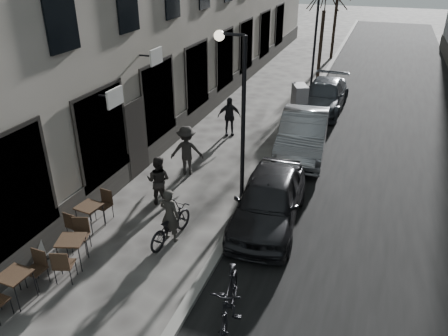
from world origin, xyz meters
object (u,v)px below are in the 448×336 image
Objects in this scene: moped at (229,301)px; utility_cabinet at (299,101)px; car_near at (269,200)px; streetlamp_near at (238,104)px; car_mid at (303,133)px; bistro_set_c at (90,215)px; car_far at (324,96)px; pedestrian_near at (159,181)px; pedestrian_mid at (187,151)px; bistro_set_b at (72,249)px; streetlamp_far at (312,33)px; bicycle at (170,225)px; sign_board at (30,248)px; bistro_set_a at (17,285)px; pedestrian_far at (229,116)px.

utility_cabinet is at bearing 85.31° from moped.
car_near is at bearing 83.31° from moped.
streetlamp_near is 1.07× the size of car_mid.
car_far reaches higher than bistro_set_c.
car_mid is (3.37, 5.13, 0.01)m from pedestrian_near.
bistro_set_c is 4.13m from pedestrian_mid.
streetlamp_far is at bearing 61.99° from bistro_set_b.
bistro_set_b is 0.36× the size of car_near.
streetlamp_near reaches higher than bistro_set_c.
streetlamp_far reaches higher than bistro_set_b.
car_far is 14.22m from moped.
utility_cabinet is 0.86× the size of bicycle.
bistro_set_a is at bearing -47.54° from sign_board.
bicycle is (2.13, 3.19, 0.01)m from bistro_set_a.
pedestrian_mid reaches higher than sign_board.
streetlamp_far is at bearing 82.88° from bistro_set_a.
utility_cabinet is 0.88× the size of pedestrian_mid.
sign_board is 3.45m from bicycle.
pedestrian_mid is 3.92m from car_near.
bistro_set_b is 5.46m from pedestrian_mid.
car_near reaches higher than moped.
sign_board is at bearing 167.99° from moped.
moped is at bearing -85.27° from streetlamp_far.
pedestrian_mid reaches higher than bistro_set_b.
bistro_set_a is 0.35× the size of car_near.
car_far is (0.90, 1.46, -0.07)m from utility_cabinet.
pedestrian_far is 0.34× the size of car_mid.
pedestrian_far is (1.82, 9.48, 0.37)m from sign_board.
bistro_set_c is (-0.17, 2.91, -0.01)m from bistro_set_a.
moped is at bearing 14.91° from bistro_set_a.
streetlamp_far is 11.15m from pedestrian_mid.
streetlamp_near is at bearing 146.43° from car_near.
utility_cabinet reaches higher than sign_board.
pedestrian_near is 0.89× the size of pedestrian_mid.
streetlamp_far is at bearing 85.11° from moped.
bistro_set_b is (-2.81, -4.09, -2.70)m from streetlamp_near.
pedestrian_mid is (1.63, 5.69, 0.42)m from sign_board.
bistro_set_c is at bearing 15.28° from bicycle.
streetlamp_near reaches higher than moped.
streetlamp_far is 3.15× the size of pedestrian_far.
sign_board is 0.72× the size of utility_cabinet.
pedestrian_near is at bearing -129.48° from utility_cabinet.
pedestrian_near is at bearing 177.89° from car_near.
bicycle is at bearing 14.06° from bistro_set_c.
bistro_set_b is at bearing -62.96° from bistro_set_c.
car_far is (4.35, 15.16, 0.24)m from bistro_set_a.
car_mid reaches higher than utility_cabinet.
car_mid is (3.38, 3.05, -0.08)m from pedestrian_mid.
car_far is at bearing 82.99° from sign_board.
pedestrian_near is 5.23m from moped.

